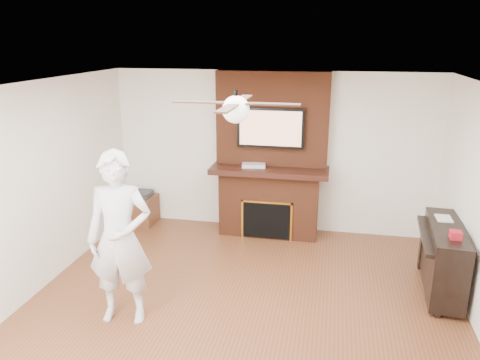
% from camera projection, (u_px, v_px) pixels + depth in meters
% --- Properties ---
extents(room_shell, '(5.36, 5.86, 2.86)m').
position_uv_depth(room_shell, '(236.00, 215.00, 4.72)').
color(room_shell, brown).
rests_on(room_shell, ground).
extents(fireplace, '(1.78, 0.64, 2.50)m').
position_uv_depth(fireplace, '(270.00, 171.00, 7.18)').
color(fireplace, brown).
rests_on(fireplace, ground).
extents(tv, '(1.00, 0.08, 0.60)m').
position_uv_depth(tv, '(271.00, 128.00, 6.94)').
color(tv, black).
rests_on(tv, fireplace).
extents(ceiling_fan, '(1.21, 1.21, 0.31)m').
position_uv_depth(ceiling_fan, '(236.00, 108.00, 4.40)').
color(ceiling_fan, black).
rests_on(ceiling_fan, room_shell).
extents(person, '(0.76, 0.56, 1.89)m').
position_uv_depth(person, '(120.00, 239.00, 4.90)').
color(person, silver).
rests_on(person, ground).
extents(side_table, '(0.49, 0.49, 0.55)m').
position_uv_depth(side_table, '(141.00, 208.00, 7.74)').
color(side_table, '#502B17').
rests_on(side_table, ground).
extents(piano, '(0.58, 1.32, 0.94)m').
position_uv_depth(piano, '(443.00, 257.00, 5.59)').
color(piano, black).
rests_on(piano, ground).
extents(cable_box, '(0.38, 0.25, 0.05)m').
position_uv_depth(cable_box, '(254.00, 165.00, 7.10)').
color(cable_box, silver).
rests_on(cable_box, fireplace).
extents(candle_orange, '(0.08, 0.08, 0.12)m').
position_uv_depth(candle_orange, '(261.00, 233.00, 7.24)').
color(candle_orange, orange).
rests_on(candle_orange, ground).
extents(candle_green, '(0.07, 0.07, 0.09)m').
position_uv_depth(candle_green, '(265.00, 233.00, 7.29)').
color(candle_green, '#598D38').
rests_on(candle_green, ground).
extents(candle_cream, '(0.09, 0.09, 0.09)m').
position_uv_depth(candle_cream, '(277.00, 235.00, 7.20)').
color(candle_cream, beige).
rests_on(candle_cream, ground).
extents(candle_blue, '(0.06, 0.06, 0.07)m').
position_uv_depth(candle_blue, '(276.00, 235.00, 7.24)').
color(candle_blue, navy).
rests_on(candle_blue, ground).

